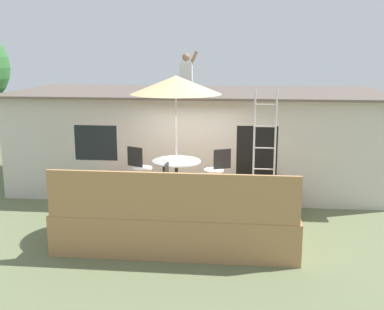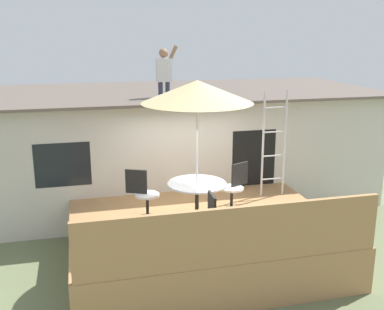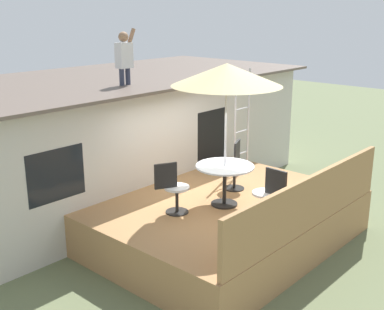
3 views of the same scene
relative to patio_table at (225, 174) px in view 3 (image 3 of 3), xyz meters
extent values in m
plane|color=#66704C|center=(0.13, 0.15, -1.39)|extent=(40.00, 40.00, 0.00)
cube|color=beige|center=(0.13, 3.75, -0.05)|extent=(10.00, 4.00, 2.67)
cube|color=#66564C|center=(0.13, 3.75, 1.31)|extent=(10.50, 4.50, 0.06)
cube|color=black|center=(-2.31, 1.76, 0.16)|extent=(1.10, 0.03, 0.90)
cube|color=black|center=(1.76, 1.76, -0.34)|extent=(1.00, 0.03, 2.00)
cube|color=#A87A4C|center=(0.13, 0.15, -0.99)|extent=(4.72, 3.69, 0.80)
cube|color=#A87A4C|center=(0.13, -1.65, -0.14)|extent=(4.62, 0.08, 0.90)
cylinder|color=black|center=(0.00, 0.00, -0.57)|extent=(0.48, 0.48, 0.03)
cylinder|color=black|center=(0.00, 0.00, -0.22)|extent=(0.07, 0.07, 0.71)
cylinder|color=silver|center=(0.00, 0.00, 0.14)|extent=(1.04, 1.04, 0.03)
cylinder|color=silver|center=(0.00, 0.00, 0.61)|extent=(0.04, 0.04, 2.40)
cone|color=beige|center=(0.00, 0.00, 1.76)|extent=(1.90, 1.90, 0.38)
cylinder|color=silver|center=(1.66, 1.05, 0.51)|extent=(0.04, 0.04, 2.20)
cylinder|color=silver|center=(2.14, 1.05, 0.51)|extent=(0.04, 0.04, 2.20)
cylinder|color=silver|center=(1.90, 1.05, -0.24)|extent=(0.48, 0.03, 0.03)
cylinder|color=silver|center=(1.90, 1.05, 0.26)|extent=(0.48, 0.03, 0.03)
cylinder|color=silver|center=(1.90, 1.05, 0.76)|extent=(0.48, 0.03, 0.03)
cylinder|color=silver|center=(1.90, 1.05, 1.26)|extent=(0.48, 0.03, 0.03)
cylinder|color=#33384C|center=(-0.17, 2.52, 1.51)|extent=(0.10, 0.10, 0.34)
cylinder|color=#33384C|center=(-0.01, 2.52, 1.51)|extent=(0.10, 0.10, 0.34)
cube|color=silver|center=(-0.09, 2.52, 1.93)|extent=(0.32, 0.20, 0.50)
sphere|color=#997051|center=(-0.09, 2.52, 2.29)|extent=(0.20, 0.20, 0.20)
cylinder|color=#997051|center=(0.09, 2.52, 2.23)|extent=(0.26, 0.08, 0.44)
cylinder|color=black|center=(-0.83, 0.39, -0.58)|extent=(0.40, 0.40, 0.02)
cylinder|color=black|center=(-0.83, 0.39, -0.36)|extent=(0.06, 0.06, 0.44)
cylinder|color=silver|center=(-0.83, 0.39, -0.13)|extent=(0.44, 0.44, 0.04)
cube|color=black|center=(-1.01, 0.48, 0.11)|extent=(0.38, 0.21, 0.44)
cylinder|color=black|center=(0.78, 0.37, -0.58)|extent=(0.40, 0.40, 0.02)
cylinder|color=black|center=(0.78, 0.37, -0.36)|extent=(0.06, 0.06, 0.44)
cylinder|color=silver|center=(0.78, 0.37, -0.13)|extent=(0.44, 0.44, 0.04)
cube|color=black|center=(0.96, 0.45, 0.11)|extent=(0.38, 0.21, 0.44)
cylinder|color=black|center=(-0.04, -0.90, -0.58)|extent=(0.40, 0.40, 0.02)
cylinder|color=black|center=(-0.04, -0.90, -0.36)|extent=(0.06, 0.06, 0.44)
cylinder|color=silver|center=(-0.04, -0.90, -0.13)|extent=(0.44, 0.44, 0.04)
cube|color=black|center=(-0.05, -1.10, 0.11)|extent=(0.06, 0.40, 0.44)
camera|label=1|loc=(1.37, -9.76, 2.43)|focal=44.37mm
camera|label=2|loc=(-1.98, -7.49, 2.71)|focal=43.41mm
camera|label=3|loc=(-6.65, -5.19, 2.85)|focal=46.70mm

